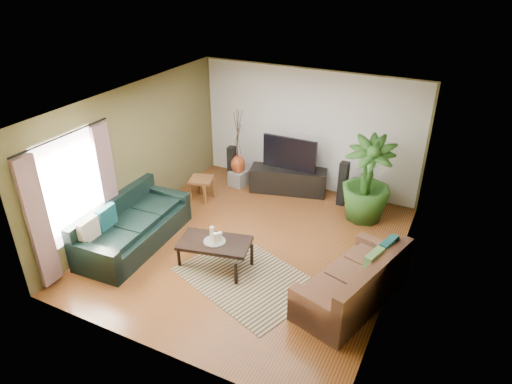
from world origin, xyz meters
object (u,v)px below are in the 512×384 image
Objects in this scene: tv_stand at (288,180)px; coffee_table at (215,253)px; pedestal at (238,178)px; vase at (238,165)px; sofa_left at (134,224)px; speaker_left at (232,165)px; sofa_right at (352,278)px; side_table at (202,188)px; potted_plant at (367,180)px; speaker_right at (343,184)px; television at (290,154)px.

coffee_table is at bearing -105.82° from tv_stand.
pedestal is 0.34m from vase.
vase is at bearing 176.15° from tv_stand.
sofa_left reaches higher than pedestal.
coffee_table is at bearing -69.38° from speaker_left.
sofa_right reaches higher than pedestal.
vase is at bearing 0.00° from pedestal.
pedestal is 1.00m from side_table.
speaker_left reaches higher than coffee_table.
potted_plant reaches higher than side_table.
vase reaches higher than pedestal.
pedestal is at bearing -172.16° from speaker_right.
speaker_right is 2.40m from vase.
potted_plant is (0.56, -0.37, 0.38)m from speaker_right.
sofa_right is 1.15× the size of potted_plant.
coffee_table is 2.62× the size of vase.
speaker_right is at bearing -46.61° from sofa_left.
speaker_right is at bearing 0.97° from speaker_left.
coffee_table is 1.23× the size of speaker_right.
sofa_left is at bearing -141.90° from potted_plant.
vase is (-3.41, 2.70, 0.09)m from sofa_right.
tv_stand is 1.19m from vase.
tv_stand is 3.67× the size of vase.
potted_plant reaches higher than speaker_left.
speaker_left reaches higher than sofa_right.
pedestal is (0.17, -0.02, -0.28)m from speaker_left.
television reaches higher than tv_stand.
sofa_left is 1.95× the size of coffee_table.
sofa_right reaches higher than coffee_table.
sofa_right is 4.05× the size of side_table.
pedestal is (-2.95, 0.16, -0.69)m from potted_plant.
speaker_right is at bearing 54.00° from coffee_table.
vase is (-1.15, -0.24, -0.40)m from television.
side_table is at bearing -143.36° from television.
coffee_table reaches higher than pedestal.
sofa_left is at bearing -101.12° from pedestal.
tv_stand is 1.93m from side_table.
tv_stand is 1.83× the size of speaker_left.
sofa_right is 3.74m from television.
side_table is (-1.55, -1.16, -0.67)m from television.
sofa_right is (3.99, 0.24, 0.00)m from sofa_left.
potted_plant reaches higher than tv_stand.
side_table is (-0.41, -0.92, -0.27)m from vase.
vase is (0.00, 0.00, 0.34)m from pedestal.
tv_stand is (1.73, 3.15, -0.15)m from sofa_left.
vase is at bearing -168.20° from television.
speaker_right is at bearing 146.85° from potted_plant.
sofa_right is 4.36m from pedestal.
potted_plant reaches higher than speaker_right.
speaker_left reaches higher than pedestal.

